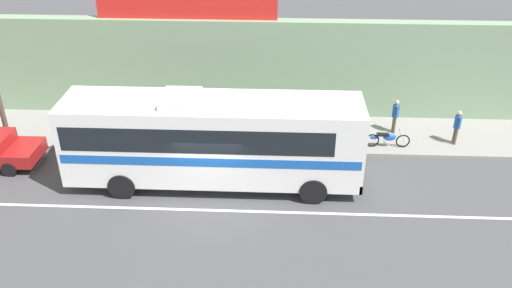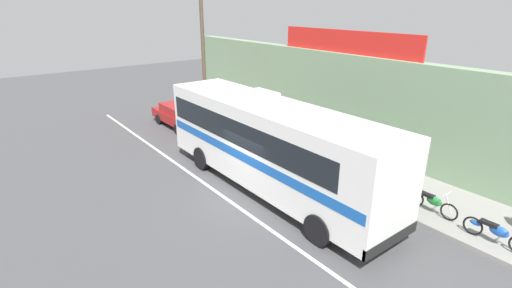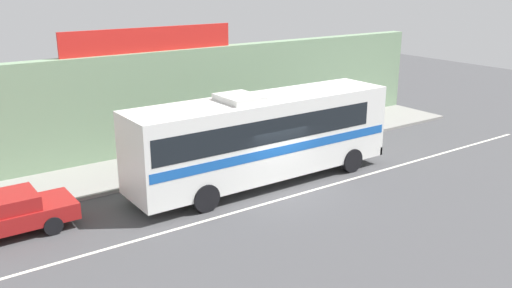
% 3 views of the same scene
% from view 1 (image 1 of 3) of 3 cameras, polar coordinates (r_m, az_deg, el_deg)
% --- Properties ---
extents(ground_plane, '(70.00, 70.00, 0.00)m').
position_cam_1_polar(ground_plane, '(20.68, -4.90, -5.72)').
color(ground_plane, '#444447').
extents(sidewalk_slab, '(30.00, 3.60, 0.14)m').
position_cam_1_polar(sidewalk_slab, '(25.05, -3.47, 1.26)').
color(sidewalk_slab, gray).
rests_on(sidewalk_slab, ground_plane).
extents(storefront_facade, '(30.00, 0.70, 4.80)m').
position_cam_1_polar(storefront_facade, '(26.01, -3.15, 8.04)').
color(storefront_facade, gray).
rests_on(storefront_facade, ground_plane).
extents(storefront_billboard, '(8.30, 0.12, 1.10)m').
position_cam_1_polar(storefront_billboard, '(25.33, -7.41, 14.28)').
color(storefront_billboard, red).
rests_on(storefront_billboard, storefront_facade).
extents(road_center_stripe, '(30.00, 0.14, 0.01)m').
position_cam_1_polar(road_center_stripe, '(20.04, -5.18, -7.03)').
color(road_center_stripe, silver).
rests_on(road_center_stripe, ground_plane).
extents(intercity_bus, '(11.33, 2.67, 3.78)m').
position_cam_1_polar(intercity_bus, '(20.50, -4.84, 0.74)').
color(intercity_bus, white).
rests_on(intercity_bus, ground_plane).
extents(motorcycle_red, '(1.96, 0.56, 0.94)m').
position_cam_1_polar(motorcycle_red, '(24.14, 13.79, 0.59)').
color(motorcycle_red, black).
rests_on(motorcycle_red, sidewalk_slab).
extents(motorcycle_black, '(1.85, 0.56, 0.94)m').
position_cam_1_polar(motorcycle_black, '(24.02, 8.63, 0.99)').
color(motorcycle_black, black).
rests_on(motorcycle_black, sidewalk_slab).
extents(pedestrian_far_right, '(0.30, 0.48, 1.61)m').
position_cam_1_polar(pedestrian_far_right, '(25.29, 14.63, 3.14)').
color(pedestrian_far_right, brown).
rests_on(pedestrian_far_right, sidewalk_slab).
extents(pedestrian_by_curb, '(0.30, 0.48, 1.66)m').
position_cam_1_polar(pedestrian_by_curb, '(23.79, -0.02, 2.52)').
color(pedestrian_by_curb, black).
rests_on(pedestrian_by_curb, sidewalk_slab).
extents(pedestrian_far_left, '(0.30, 0.48, 1.60)m').
position_cam_1_polar(pedestrian_far_left, '(25.12, 20.65, 1.92)').
color(pedestrian_far_left, brown).
rests_on(pedestrian_far_left, sidewalk_slab).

